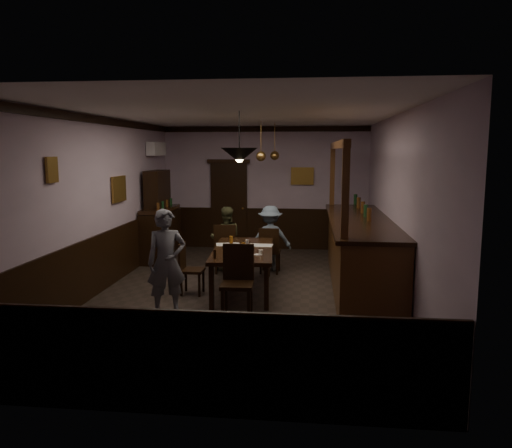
# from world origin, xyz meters

# --- Properties ---
(room) EXTENTS (5.01, 8.01, 3.01)m
(room) POSITION_xyz_m (0.00, 0.00, 1.50)
(room) COLOR #2D2621
(room) RESTS_ON ground
(dining_table) EXTENTS (1.15, 2.27, 0.75)m
(dining_table) POSITION_xyz_m (-0.03, 0.13, 0.69)
(dining_table) COLOR black
(dining_table) RESTS_ON ground
(chair_far_left) EXTENTS (0.49, 0.49, 0.98)m
(chair_far_left) POSITION_xyz_m (-0.56, 1.36, 0.54)
(chair_far_left) COLOR black
(chair_far_left) RESTS_ON ground
(chair_far_right) EXTENTS (0.42, 0.42, 0.92)m
(chair_far_right) POSITION_xyz_m (0.32, 1.43, 0.50)
(chair_far_right) COLOR black
(chair_far_right) RESTS_ON ground
(chair_near) EXTENTS (0.47, 0.47, 1.06)m
(chair_near) POSITION_xyz_m (0.07, -1.18, 0.58)
(chair_near) COLOR black
(chair_near) RESTS_ON ground
(chair_side) EXTENTS (0.38, 0.38, 0.88)m
(chair_side) POSITION_xyz_m (-0.93, -0.13, 0.48)
(chair_side) COLOR black
(chair_side) RESTS_ON ground
(person_standing) EXTENTS (0.68, 0.58, 1.57)m
(person_standing) POSITION_xyz_m (-0.99, -1.19, 0.79)
(person_standing) COLOR slate
(person_standing) RESTS_ON ground
(person_seated_left) EXTENTS (0.74, 0.64, 1.30)m
(person_seated_left) POSITION_xyz_m (-0.59, 1.64, 0.65)
(person_seated_left) COLOR #4D4F2F
(person_seated_left) RESTS_ON ground
(person_seated_right) EXTENTS (0.91, 0.60, 1.32)m
(person_seated_right) POSITION_xyz_m (0.31, 1.71, 0.66)
(person_seated_right) COLOR slate
(person_seated_right) RESTS_ON ground
(newspaper_left) EXTENTS (0.47, 0.38, 0.01)m
(newspaper_left) POSITION_xyz_m (-0.34, 0.46, 0.75)
(newspaper_left) COLOR silver
(newspaper_left) RESTS_ON dining_table
(newspaper_right) EXTENTS (0.43, 0.31, 0.01)m
(newspaper_right) POSITION_xyz_m (0.24, 0.43, 0.75)
(newspaper_right) COLOR silver
(newspaper_right) RESTS_ON dining_table
(napkin) EXTENTS (0.16, 0.16, 0.00)m
(napkin) POSITION_xyz_m (-0.06, -0.16, 0.75)
(napkin) COLOR #E7DC55
(napkin) RESTS_ON dining_table
(saucer) EXTENTS (0.15, 0.15, 0.01)m
(saucer) POSITION_xyz_m (0.28, -0.37, 0.76)
(saucer) COLOR white
(saucer) RESTS_ON dining_table
(coffee_cup) EXTENTS (0.09, 0.09, 0.07)m
(coffee_cup) POSITION_xyz_m (0.32, -0.36, 0.80)
(coffee_cup) COLOR white
(coffee_cup) RESTS_ON saucer
(pastry_plate) EXTENTS (0.22, 0.22, 0.01)m
(pastry_plate) POSITION_xyz_m (-0.03, -0.43, 0.76)
(pastry_plate) COLOR white
(pastry_plate) RESTS_ON dining_table
(pastry_ring_a) EXTENTS (0.13, 0.13, 0.04)m
(pastry_ring_a) POSITION_xyz_m (-0.12, -0.47, 0.79)
(pastry_ring_a) COLOR #C68C47
(pastry_ring_a) RESTS_ON pastry_plate
(pastry_ring_b) EXTENTS (0.13, 0.13, 0.04)m
(pastry_ring_b) POSITION_xyz_m (0.03, -0.40, 0.79)
(pastry_ring_b) COLOR #C68C47
(pastry_ring_b) RESTS_ON pastry_plate
(soda_can) EXTENTS (0.07, 0.07, 0.12)m
(soda_can) POSITION_xyz_m (-0.01, 0.02, 0.81)
(soda_can) COLOR orange
(soda_can) RESTS_ON dining_table
(beer_glass) EXTENTS (0.06, 0.06, 0.20)m
(beer_glass) POSITION_xyz_m (-0.25, 0.20, 0.85)
(beer_glass) COLOR #BF721E
(beer_glass) RESTS_ON dining_table
(water_glass) EXTENTS (0.06, 0.06, 0.15)m
(water_glass) POSITION_xyz_m (0.04, 0.15, 0.82)
(water_glass) COLOR silver
(water_glass) RESTS_ON dining_table
(pepper_mill) EXTENTS (0.04, 0.04, 0.14)m
(pepper_mill) POSITION_xyz_m (-0.36, -0.69, 0.82)
(pepper_mill) COLOR black
(pepper_mill) RESTS_ON dining_table
(sideboard) EXTENTS (0.54, 1.50, 1.98)m
(sideboard) POSITION_xyz_m (-2.21, 2.48, 0.79)
(sideboard) COLOR black
(sideboard) RESTS_ON ground
(bar_counter) EXTENTS (1.07, 4.59, 2.57)m
(bar_counter) POSITION_xyz_m (1.99, 0.68, 0.65)
(bar_counter) COLOR #442612
(bar_counter) RESTS_ON ground
(door_back) EXTENTS (0.90, 0.06, 2.10)m
(door_back) POSITION_xyz_m (-0.90, 3.95, 1.05)
(door_back) COLOR black
(door_back) RESTS_ON ground
(ac_unit) EXTENTS (0.20, 0.85, 0.30)m
(ac_unit) POSITION_xyz_m (-2.38, 2.90, 2.45)
(ac_unit) COLOR white
(ac_unit) RESTS_ON ground
(picture_left_small) EXTENTS (0.04, 0.28, 0.36)m
(picture_left_small) POSITION_xyz_m (-2.46, -1.60, 2.15)
(picture_left_small) COLOR olive
(picture_left_small) RESTS_ON ground
(picture_left_large) EXTENTS (0.04, 0.62, 0.48)m
(picture_left_large) POSITION_xyz_m (-2.46, 0.80, 1.70)
(picture_left_large) COLOR olive
(picture_left_large) RESTS_ON ground
(picture_back) EXTENTS (0.55, 0.04, 0.42)m
(picture_back) POSITION_xyz_m (0.90, 3.96, 1.80)
(picture_back) COLOR olive
(picture_back) RESTS_ON ground
(pendant_iron) EXTENTS (0.56, 0.56, 0.77)m
(pendant_iron) POSITION_xyz_m (0.03, -0.67, 2.34)
(pendant_iron) COLOR black
(pendant_iron) RESTS_ON ground
(pendant_brass_mid) EXTENTS (0.20, 0.20, 0.81)m
(pendant_brass_mid) POSITION_xyz_m (0.10, 1.88, 2.30)
(pendant_brass_mid) COLOR #BF8C3F
(pendant_brass_mid) RESTS_ON ground
(pendant_brass_far) EXTENTS (0.20, 0.20, 0.81)m
(pendant_brass_far) POSITION_xyz_m (0.30, 2.94, 2.30)
(pendant_brass_far) COLOR #BF8C3F
(pendant_brass_far) RESTS_ON ground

